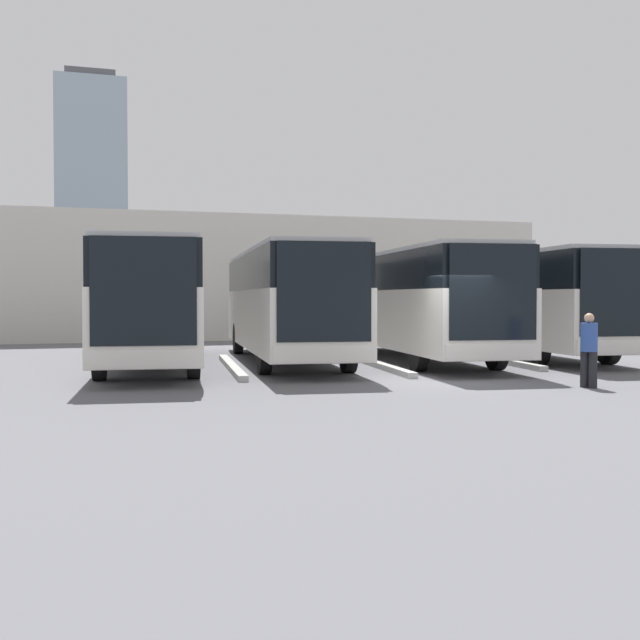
% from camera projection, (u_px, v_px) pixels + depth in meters
% --- Properties ---
extents(ground_plane, '(600.00, 600.00, 0.00)m').
position_uv_depth(ground_plane, '(443.00, 381.00, 18.74)').
color(ground_plane, '#5B5B60').
extents(bus_0, '(3.97, 12.59, 3.37)m').
position_uv_depth(bus_0, '(517.00, 300.00, 26.92)').
color(bus_0, silver).
rests_on(bus_0, ground_plane).
extents(curb_divider_0, '(1.09, 7.03, 0.15)m').
position_uv_depth(curb_divider_0, '(491.00, 359.00, 24.61)').
color(curb_divider_0, '#B2B2AD').
rests_on(curb_divider_0, ground_plane).
extents(bus_1, '(3.97, 12.59, 3.37)m').
position_uv_depth(bus_1, '(415.00, 300.00, 25.07)').
color(bus_1, silver).
rests_on(bus_1, ground_plane).
extents(curb_divider_1, '(1.09, 7.03, 0.15)m').
position_uv_depth(curb_divider_1, '(376.00, 364.00, 22.76)').
color(curb_divider_1, '#B2B2AD').
rests_on(curb_divider_1, ground_plane).
extents(bus_2, '(3.97, 12.59, 3.37)m').
position_uv_depth(bus_2, '(285.00, 300.00, 24.30)').
color(bus_2, silver).
rests_on(bus_2, ground_plane).
extents(curb_divider_2, '(1.09, 7.03, 0.15)m').
position_uv_depth(curb_divider_2, '(232.00, 366.00, 21.99)').
color(curb_divider_2, '#B2B2AD').
rests_on(curb_divider_2, ground_plane).
extents(bus_3, '(3.97, 12.59, 3.37)m').
position_uv_depth(bus_3, '(150.00, 301.00, 22.82)').
color(bus_3, silver).
rests_on(bus_3, ground_plane).
extents(pedestrian, '(0.49, 0.49, 1.63)m').
position_uv_depth(pedestrian, '(589.00, 348.00, 17.42)').
color(pedestrian, black).
rests_on(pedestrian, ground_plane).
extents(station_building, '(28.82, 12.93, 5.80)m').
position_uv_depth(station_building, '(235.00, 279.00, 41.43)').
color(station_building, beige).
rests_on(station_building, ground_plane).
extents(office_tower, '(19.21, 19.21, 64.53)m').
position_uv_depth(office_tower, '(90.00, 192.00, 225.16)').
color(office_tower, '#93A8B7').
rests_on(office_tower, ground_plane).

